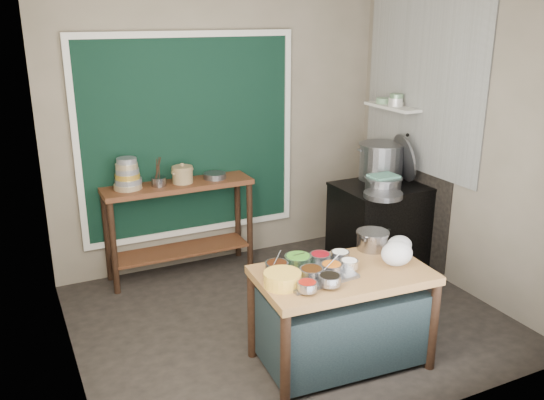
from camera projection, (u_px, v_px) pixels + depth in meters
name	position (u px, v px, depth m)	size (l,w,h in m)	color
floor	(288.00, 319.00, 4.99)	(3.50, 3.00, 0.02)	#2D2722
back_wall	(221.00, 128.00, 5.85)	(3.50, 0.02, 2.80)	#7A6E5E
left_wall	(55.00, 190.00, 3.82)	(0.02, 3.00, 2.80)	#7A6E5E
right_wall	(459.00, 141.00, 5.28)	(0.02, 3.00, 2.80)	#7A6E5E
curtain_panel	(190.00, 137.00, 5.68)	(2.10, 0.02, 1.90)	black
curtain_frame	(190.00, 137.00, 5.67)	(2.22, 0.03, 2.02)	beige
tile_panel	(422.00, 85.00, 5.60)	(0.02, 1.70, 1.70)	#B2B2AA
soot_patch	(407.00, 194.00, 6.05)	(0.01, 1.30, 1.30)	black
wall_shelf	(392.00, 107.00, 5.89)	(0.22, 0.70, 0.03)	beige
prep_table	(341.00, 318.00, 4.25)	(1.25, 0.72, 0.75)	brown
back_counter	(180.00, 229.00, 5.71)	(1.45, 0.40, 0.95)	#593119
stove_block	(381.00, 228.00, 5.89)	(0.90, 0.68, 0.85)	black
stove_top	(383.00, 186.00, 5.75)	(0.92, 0.69, 0.03)	black
condiment_tray	(314.00, 275.00, 4.06)	(0.53, 0.38, 0.02)	gray
condiment_bowls	(310.00, 268.00, 4.05)	(0.70, 0.53, 0.08)	gray
yellow_basin	(282.00, 279.00, 3.90)	(0.26, 0.26, 0.10)	#E49B48
saucepan	(372.00, 240.00, 4.51)	(0.26, 0.26, 0.14)	gray
plastic_bag_a	(397.00, 254.00, 4.21)	(0.24, 0.21, 0.18)	white
plastic_bag_b	(399.00, 245.00, 4.41)	(0.20, 0.17, 0.15)	white
bowl_stack	(127.00, 175.00, 5.35)	(0.26, 0.26, 0.29)	tan
utensil_cup	(159.00, 182.00, 5.46)	(0.14, 0.14, 0.09)	gray
ceramic_crock	(183.00, 176.00, 5.55)	(0.21, 0.21, 0.14)	olive
wide_bowl	(215.00, 176.00, 5.71)	(0.22, 0.22, 0.06)	gray
stock_pot	(381.00, 161.00, 5.90)	(0.48, 0.48, 0.38)	gray
pot_lid	(404.00, 158.00, 5.81)	(0.50, 0.50, 0.02)	gray
steamer	(383.00, 183.00, 5.59)	(0.38, 0.38, 0.12)	gray
green_cloth	(384.00, 176.00, 5.57)	(0.26, 0.20, 0.02)	#4D8A79
shallow_pan	(383.00, 195.00, 5.36)	(0.37, 0.37, 0.05)	gray
shelf_bowl_stack	(396.00, 100.00, 5.83)	(0.16, 0.16, 0.12)	silver
shelf_bowl_green	(383.00, 101.00, 6.01)	(0.15, 0.15, 0.06)	gray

